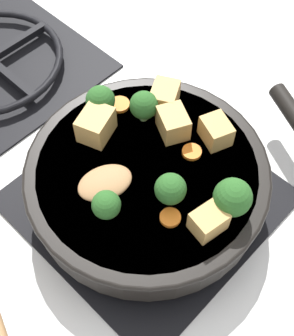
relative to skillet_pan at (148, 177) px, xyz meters
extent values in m
plane|color=silver|center=(0.00, 0.00, -0.06)|extent=(2.40, 2.40, 0.00)
cube|color=black|center=(0.00, 0.00, -0.05)|extent=(0.31, 0.31, 0.01)
torus|color=black|center=(0.00, 0.00, -0.04)|extent=(0.24, 0.24, 0.01)
cube|color=black|center=(0.00, 0.00, -0.04)|extent=(0.01, 0.23, 0.01)
cube|color=black|center=(0.00, 0.00, -0.04)|extent=(0.23, 0.01, 0.01)
cylinder|color=black|center=(0.00, 0.00, 0.00)|extent=(0.30, 0.30, 0.05)
cylinder|color=brown|center=(0.00, 0.00, 0.00)|extent=(0.28, 0.28, 0.04)
torus|color=black|center=(0.00, 0.00, 0.02)|extent=(0.31, 0.31, 0.01)
ellipsoid|color=#A87A4C|center=(-0.06, 0.02, 0.03)|extent=(0.08, 0.07, 0.01)
cube|color=tan|center=(-0.01, 0.09, 0.04)|extent=(0.06, 0.05, 0.04)
cube|color=tan|center=(-0.01, -0.11, 0.04)|extent=(0.04, 0.04, 0.03)
cube|color=tan|center=(0.06, 0.02, 0.04)|extent=(0.05, 0.05, 0.03)
cube|color=tan|center=(0.09, -0.03, 0.04)|extent=(0.04, 0.05, 0.03)
cube|color=tan|center=(0.09, 0.05, 0.04)|extent=(0.05, 0.05, 0.03)
cylinder|color=#709956|center=(-0.02, -0.05, 0.03)|extent=(0.01, 0.01, 0.01)
sphere|color=#285B23|center=(-0.02, -0.05, 0.05)|extent=(0.04, 0.04, 0.04)
cylinder|color=#709956|center=(0.02, -0.11, 0.03)|extent=(0.01, 0.01, 0.01)
sphere|color=#285B23|center=(0.02, -0.11, 0.05)|extent=(0.05, 0.05, 0.05)
cylinder|color=#709956|center=(0.05, 0.06, 0.03)|extent=(0.01, 0.01, 0.01)
sphere|color=#285B23|center=(0.05, 0.06, 0.05)|extent=(0.04, 0.04, 0.04)
cylinder|color=#709956|center=(-0.08, -0.01, 0.03)|extent=(0.01, 0.01, 0.01)
sphere|color=#285B23|center=(-0.08, -0.01, 0.05)|extent=(0.03, 0.03, 0.03)
cylinder|color=#709956|center=(0.02, 0.11, 0.03)|extent=(0.01, 0.01, 0.01)
sphere|color=#285B23|center=(0.02, 0.11, 0.05)|extent=(0.04, 0.04, 0.04)
cylinder|color=orange|center=(0.05, 0.10, 0.03)|extent=(0.03, 0.03, 0.01)
cylinder|color=orange|center=(0.05, -0.02, 0.03)|extent=(0.02, 0.02, 0.01)
cylinder|color=orange|center=(-0.03, -0.07, 0.03)|extent=(0.02, 0.02, 0.01)
camera|label=1|loc=(-0.23, -0.22, 0.51)|focal=50.00mm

